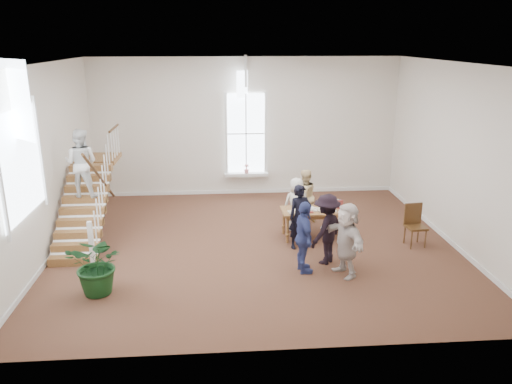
{
  "coord_description": "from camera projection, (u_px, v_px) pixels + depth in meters",
  "views": [
    {
      "loc": [
        -0.91,
        -11.73,
        5.06
      ],
      "look_at": [
        0.02,
        0.4,
        1.29
      ],
      "focal_mm": 35.0,
      "sensor_mm": 36.0,
      "label": 1
    }
  ],
  "objects": [
    {
      "name": "library_table",
      "position": [
        313.0,
        213.0,
        13.02
      ],
      "size": [
        1.66,
        0.87,
        0.83
      ],
      "rotation": [
        0.0,
        0.0,
        0.03
      ],
      "color": "brown",
      "rests_on": "ground"
    },
    {
      "name": "woman_cluster_a",
      "position": [
        304.0,
        238.0,
        11.03
      ],
      "size": [
        0.5,
        1.01,
        1.66
      ],
      "primitive_type": "imported",
      "rotation": [
        0.0,
        0.0,
        1.67
      ],
      "color": "navy",
      "rests_on": "ground"
    },
    {
      "name": "ground",
      "position": [
        256.0,
        245.0,
        12.73
      ],
      "size": [
        10.0,
        10.0,
        0.0
      ],
      "primitive_type": "plane",
      "color": "#4A2D1D",
      "rests_on": "ground"
    },
    {
      "name": "room_shell",
      "position": [
        246.0,
        182.0,
        16.79
      ],
      "size": [
        10.49,
        10.0,
        10.0
      ],
      "color": "silver",
      "rests_on": "ground"
    },
    {
      "name": "police_officer",
      "position": [
        300.0,
        217.0,
        12.34
      ],
      "size": [
        0.67,
        0.52,
        1.63
      ],
      "primitive_type": "imported",
      "rotation": [
        0.0,
        0.0,
        0.24
      ],
      "color": "black",
      "rests_on": "ground"
    },
    {
      "name": "staircase",
      "position": [
        84.0,
        179.0,
        12.65
      ],
      "size": [
        1.1,
        4.1,
        2.92
      ],
      "color": "brown",
      "rests_on": "ground"
    },
    {
      "name": "elderly_woman",
      "position": [
        296.0,
        204.0,
        13.56
      ],
      "size": [
        0.77,
        0.56,
        1.46
      ],
      "primitive_type": "imported",
      "rotation": [
        0.0,
        0.0,
        3.28
      ],
      "color": "silver",
      "rests_on": "ground"
    },
    {
      "name": "floor_plant",
      "position": [
        99.0,
        264.0,
        10.14
      ],
      "size": [
        1.4,
        1.29,
        1.3
      ],
      "primitive_type": "imported",
      "rotation": [
        0.0,
        0.0,
        -0.28
      ],
      "color": "#113615",
      "rests_on": "ground"
    },
    {
      "name": "woman_cluster_b",
      "position": [
        326.0,
        229.0,
        11.5
      ],
      "size": [
        1.18,
        1.22,
        1.67
      ],
      "primitive_type": "imported",
      "rotation": [
        0.0,
        0.0,
        3.98
      ],
      "color": "black",
      "rests_on": "ground"
    },
    {
      "name": "side_chair",
      "position": [
        414.0,
        222.0,
        12.6
      ],
      "size": [
        0.51,
        0.51,
        1.07
      ],
      "rotation": [
        0.0,
        0.0,
        0.11
      ],
      "color": "#3E2511",
      "rests_on": "ground"
    },
    {
      "name": "woman_cluster_c",
      "position": [
        346.0,
        240.0,
        10.91
      ],
      "size": [
        0.96,
        1.63,
        1.67
      ],
      "primitive_type": "imported",
      "rotation": [
        0.0,
        0.0,
        5.04
      ],
      "color": "silver",
      "rests_on": "ground"
    },
    {
      "name": "person_yellow",
      "position": [
        304.0,
        197.0,
        14.04
      ],
      "size": [
        0.95,
        0.88,
        1.56
      ],
      "primitive_type": "imported",
      "rotation": [
        0.0,
        0.0,
        3.65
      ],
      "color": "beige",
      "rests_on": "ground"
    }
  ]
}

